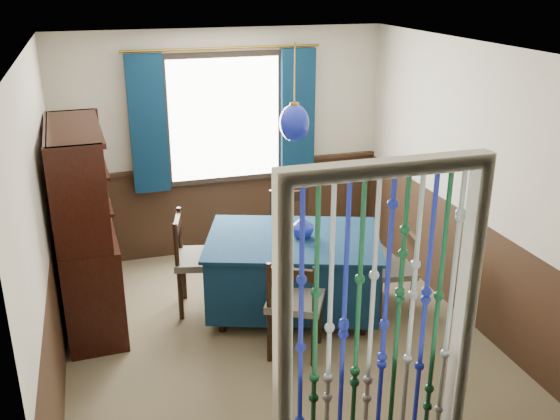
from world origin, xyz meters
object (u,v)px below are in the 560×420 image
object	(u,v)px
chair_left	(197,260)
pendant_lamp	(294,122)
bowl_shelf	(87,199)
chair_near	(295,303)
chair_right	(395,270)
vase_sideboard	(89,203)
vase_table	(302,227)
chair_far	(293,234)
dining_table	(293,269)
sideboard	(87,256)

from	to	relation	value
chair_left	pendant_lamp	distance (m)	1.60
bowl_shelf	chair_near	bearing A→B (deg)	-27.56
chair_near	chair_right	bearing A→B (deg)	47.43
chair_near	vase_sideboard	xyz separation A→B (m)	(-1.55, 1.50, 0.52)
vase_table	chair_far	bearing A→B (deg)	78.69
chair_near	chair_far	size ratio (longest dim) A/B	0.96
chair_left	bowl_shelf	size ratio (longest dim) A/B	4.25
chair_near	bowl_shelf	world-z (taller)	bowl_shelf
dining_table	bowl_shelf	bearing A→B (deg)	-164.70
chair_near	bowl_shelf	size ratio (longest dim) A/B	4.00
bowl_shelf	chair_left	bearing A→B (deg)	11.98
chair_right	pendant_lamp	world-z (taller)	pendant_lamp
chair_left	chair_near	bearing A→B (deg)	45.27
vase_table	vase_sideboard	xyz separation A→B (m)	(-1.84, 0.82, 0.14)
chair_left	sideboard	xyz separation A→B (m)	(-0.98, 0.12, 0.12)
chair_right	bowl_shelf	xyz separation A→B (m)	(-2.67, 0.41, 0.84)
chair_left	chair_right	size ratio (longest dim) A/B	1.17
chair_left	vase_table	xyz separation A→B (m)	(0.93, -0.33, 0.35)
bowl_shelf	dining_table	bearing A→B (deg)	-3.95
sideboard	vase_sideboard	world-z (taller)	sideboard
sideboard	vase_sideboard	distance (m)	0.54
dining_table	pendant_lamp	size ratio (longest dim) A/B	2.24
chair_left	sideboard	world-z (taller)	sideboard
chair_far	bowl_shelf	size ratio (longest dim) A/B	4.17
dining_table	vase_sideboard	size ratio (longest dim) A/B	10.76
chair_left	pendant_lamp	xyz separation A→B (m)	(0.84, -0.32, 1.32)
vase_table	pendant_lamp	bearing A→B (deg)	172.79
sideboard	bowl_shelf	distance (m)	0.72
sideboard	vase_sideboard	size ratio (longest dim) A/B	10.64
dining_table	vase_sideboard	bearing A→B (deg)	174.50
chair_near	chair_left	xyz separation A→B (m)	(-0.63, 1.00, 0.03)
vase_table	bowl_shelf	size ratio (longest dim) A/B	0.89
pendant_lamp	vase_sideboard	bearing A→B (deg)	155.25
chair_far	dining_table	bearing A→B (deg)	73.21
vase_sideboard	dining_table	bearing A→B (deg)	-24.75
chair_left	chair_right	distance (m)	1.85
pendant_lamp	vase_sideboard	size ratio (longest dim) A/B	4.81
chair_far	chair_left	world-z (taller)	chair_left
chair_near	vase_sideboard	bearing A→B (deg)	163.68
vase_sideboard	sideboard	bearing A→B (deg)	-99.03
bowl_shelf	sideboard	bearing A→B (deg)	100.93
dining_table	chair_near	bearing A→B (deg)	-87.78
chair_far	pendant_lamp	size ratio (longest dim) A/B	1.14
chair_left	sideboard	bearing A→B (deg)	-83.81
dining_table	chair_left	xyz separation A→B (m)	(-0.84, 0.32, 0.07)
dining_table	bowl_shelf	world-z (taller)	bowl_shelf
chair_near	vase_table	distance (m)	0.83
bowl_shelf	vase_sideboard	world-z (taller)	bowl_shelf
chair_far	bowl_shelf	bearing A→B (deg)	16.41
dining_table	chair_near	world-z (taller)	chair_near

